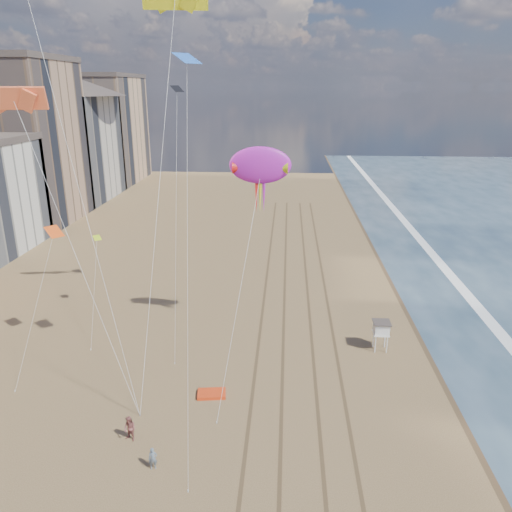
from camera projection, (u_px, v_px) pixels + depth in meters
The scene contains 10 objects.
wet_sand at pixel (434, 297), 59.25m from camera, with size 260.00×260.00×0.00m, color #42301E.
foam at pixel (470, 298), 59.00m from camera, with size 260.00×260.00×0.00m, color white.
tracks at pixel (297, 332), 50.80m from camera, with size 7.68×120.00×0.01m.
buildings at pixel (6, 151), 83.01m from camera, with size 34.72×131.35×29.00m.
lifeguard_stand at pixel (381, 328), 46.73m from camera, with size 1.62×1.62×2.93m.
grounded_kite at pixel (212, 394), 40.41m from camera, with size 2.27×1.44×0.26m, color red.
show_kite at pixel (260, 166), 43.61m from camera, with size 4.95×7.03×21.05m.
kite_flyer_a at pixel (153, 459), 32.43m from camera, with size 0.57×0.37×1.56m, color slate.
kite_flyer_b at pixel (130, 429), 34.99m from camera, with size 0.93×0.72×1.91m, color #8E4D48.
small_kites at pixel (127, 150), 40.71m from camera, with size 15.78×18.70×17.21m.
Camera 1 is at (1.33, -15.78, 23.69)m, focal length 35.00 mm.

